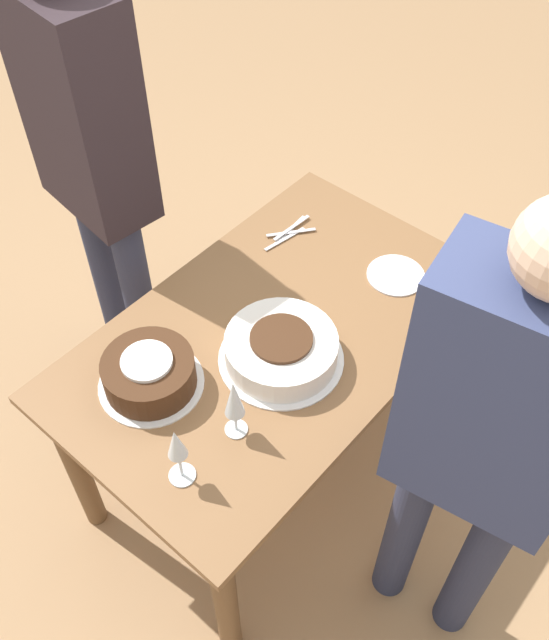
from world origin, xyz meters
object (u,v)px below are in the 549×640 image
cake_center_white (281,349)px  wine_glass_near (234,400)px  person_watching (488,434)px  wine_glass_far (177,447)px  person_cutting (90,146)px  cake_front_chocolate (149,373)px

cake_center_white → wine_glass_near: bearing=14.0°
person_watching → wine_glass_near: bearing=14.5°
wine_glass_far → person_cutting: (-0.51, -0.89, 0.17)m
cake_front_chocolate → person_cutting: person_cutting is taller
person_watching → person_cutting: bearing=-12.4°
wine_glass_far → cake_center_white: bearing=-173.2°
wine_glass_near → person_cutting: bearing=-109.5°
wine_glass_far → person_cutting: bearing=-119.8°
wine_glass_near → person_cutting: 0.97m
wine_glass_far → person_watching: person_watching is taller
cake_front_chocolate → wine_glass_near: wine_glass_near is taller
cake_center_white → person_cutting: size_ratio=0.21×
cake_center_white → wine_glass_near: 0.29m
cake_front_chocolate → wine_glass_far: size_ratio=1.43×
person_cutting → person_watching: (0.07, 1.46, -0.06)m
cake_center_white → wine_glass_far: wine_glass_far is taller
cake_center_white → person_watching: 0.66m
wine_glass_near → wine_glass_far: 0.19m
cake_front_chocolate → wine_glass_near: (-0.05, 0.28, 0.09)m
cake_center_white → person_cutting: bearing=-93.9°
cake_center_white → wine_glass_far: bearing=6.8°
cake_center_white → wine_glass_far: size_ratio=1.75×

